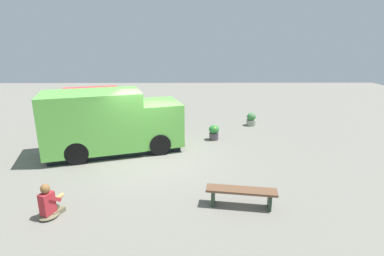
{
  "coord_description": "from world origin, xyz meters",
  "views": [
    {
      "loc": [
        -10.34,
        -1.42,
        4.15
      ],
      "look_at": [
        -0.46,
        -1.51,
        1.25
      ],
      "focal_mm": 28.06,
      "sensor_mm": 36.0,
      "label": 1
    }
  ],
  "objects": [
    {
      "name": "plaza_bench",
      "position": [
        -3.44,
        -2.75,
        0.37
      ],
      "size": [
        0.69,
        1.84,
        0.49
      ],
      "color": "brown",
      "rests_on": "ground_plane"
    },
    {
      "name": "person_customer",
      "position": [
        -3.87,
        1.99,
        0.35
      ],
      "size": [
        0.79,
        0.61,
        0.88
      ],
      "color": "#6E664A",
      "rests_on": "ground_plane"
    },
    {
      "name": "ground_plane",
      "position": [
        0.0,
        0.0,
        0.0
      ],
      "size": [
        40.0,
        40.0,
        0.0
      ],
      "primitive_type": "plane",
      "color": "slate"
    },
    {
      "name": "planter_flowering_far",
      "position": [
        1.98,
        -2.48,
        0.34
      ],
      "size": [
        0.44,
        0.44,
        0.65
      ],
      "color": "#4E434D",
      "rests_on": "ground_plane"
    },
    {
      "name": "planter_flowering_near",
      "position": [
        4.23,
        -4.54,
        0.32
      ],
      "size": [
        0.49,
        0.49,
        0.65
      ],
      "color": "gray",
      "rests_on": "ground_plane"
    },
    {
      "name": "food_truck",
      "position": [
        0.61,
        1.57,
        1.12
      ],
      "size": [
        3.41,
        5.37,
        2.35
      ],
      "color": "#67C44B",
      "rests_on": "ground_plane"
    }
  ]
}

